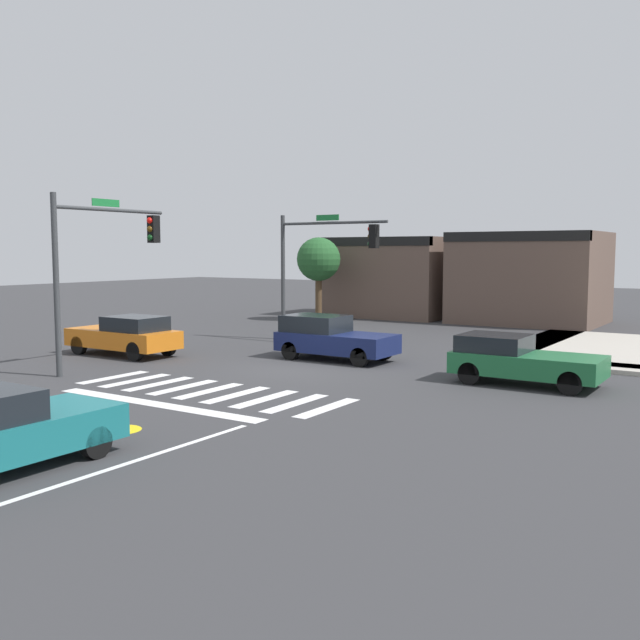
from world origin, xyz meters
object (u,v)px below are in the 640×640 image
car_orange (126,335)px  roadside_tree (319,260)px  traffic_signal_southwest (102,251)px  car_green (520,360)px  traffic_signal_northwest (322,253)px  car_navy (331,338)px

car_orange → roadside_tree: 15.41m
traffic_signal_southwest → roadside_tree: bearing=10.1°
car_green → traffic_signal_southwest: bearing=-158.7°
car_orange → roadside_tree: roadside_tree is taller
traffic_signal_northwest → car_navy: size_ratio=1.29×
traffic_signal_southwest → car_green: traffic_signal_southwest is taller
car_green → car_navy: 7.16m
traffic_signal_northwest → car_navy: bearing=-53.2°
car_orange → traffic_signal_northwest: bearing=-119.4°
car_orange → car_green: (13.97, 2.33, -0.04)m
traffic_signal_southwest → car_green: size_ratio=1.35×
traffic_signal_southwest → roadside_tree: size_ratio=1.22×
traffic_signal_northwest → traffic_signal_southwest: (-2.28, -9.58, 0.09)m
car_navy → roadside_tree: 14.64m
car_navy → roadside_tree: size_ratio=0.91×
car_green → roadside_tree: 20.16m
traffic_signal_northwest → roadside_tree: bearing=124.1°
car_navy → traffic_signal_northwest: bearing=126.8°
traffic_signal_northwest → car_green: size_ratio=1.30×
traffic_signal_southwest → car_orange: size_ratio=1.27×
car_navy → roadside_tree: bearing=125.0°
car_orange → car_navy: bearing=-154.3°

